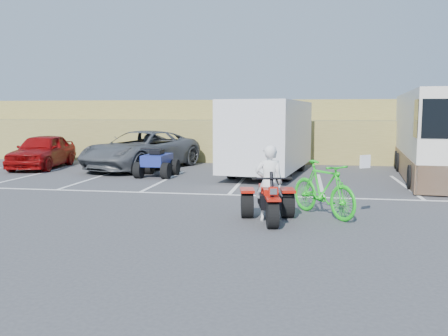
% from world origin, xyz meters
% --- Properties ---
extents(ground, '(100.00, 100.00, 0.00)m').
position_xyz_m(ground, '(0.00, 0.00, 0.00)').
color(ground, '#3D3D40').
rests_on(ground, ground).
extents(parking_stripes, '(28.00, 5.16, 0.01)m').
position_xyz_m(parking_stripes, '(0.87, 4.07, 0.00)').
color(parking_stripes, white).
rests_on(parking_stripes, ground).
extents(grass_embankment, '(40.00, 8.50, 3.10)m').
position_xyz_m(grass_embankment, '(0.00, 15.48, 1.42)').
color(grass_embankment, olive).
rests_on(grass_embankment, ground).
extents(red_trike_atv, '(1.50, 1.82, 1.06)m').
position_xyz_m(red_trike_atv, '(1.41, -0.85, 0.00)').
color(red_trike_atv, '#A61309').
rests_on(red_trike_atv, ground).
extents(rider, '(0.68, 0.51, 1.68)m').
position_xyz_m(rider, '(1.38, -0.70, 0.84)').
color(rider, white).
rests_on(rider, ground).
extents(green_dirt_bike, '(1.79, 2.03, 1.27)m').
position_xyz_m(green_dirt_bike, '(2.58, -0.02, 0.64)').
color(green_dirt_bike, '#14BF19').
rests_on(green_dirt_bike, ground).
extents(grey_pickup, '(4.43, 6.36, 1.61)m').
position_xyz_m(grey_pickup, '(-4.67, 8.16, 0.81)').
color(grey_pickup, '#474A4E').
rests_on(grey_pickup, ground).
extents(red_car, '(2.30, 4.51, 1.47)m').
position_xyz_m(red_car, '(-9.00, 7.77, 0.74)').
color(red_car, '#7D0607').
rests_on(red_car, ground).
extents(cargo_trailer, '(3.27, 6.32, 2.81)m').
position_xyz_m(cargo_trailer, '(0.79, 7.15, 1.52)').
color(cargo_trailer, silver).
rests_on(cargo_trailer, ground).
extents(rv_motorhome, '(3.09, 8.70, 3.06)m').
position_xyz_m(rv_motorhome, '(6.81, 7.19, 1.33)').
color(rv_motorhome, silver).
rests_on(rv_motorhome, ground).
extents(quad_atv_blue, '(1.32, 1.75, 1.13)m').
position_xyz_m(quad_atv_blue, '(-3.26, 5.90, 0.00)').
color(quad_atv_blue, navy).
rests_on(quad_atv_blue, ground).
extents(quad_atv_green, '(1.58, 1.80, 0.98)m').
position_xyz_m(quad_atv_green, '(0.17, 7.80, 0.00)').
color(quad_atv_green, '#185E15').
rests_on(quad_atv_green, ground).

